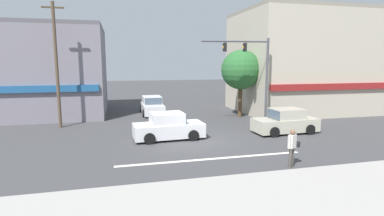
{
  "coord_description": "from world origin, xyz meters",
  "views": [
    {
      "loc": [
        -4.2,
        -16.42,
        4.48
      ],
      "look_at": [
        0.37,
        2.0,
        1.6
      ],
      "focal_mm": 28.0,
      "sensor_mm": 36.0,
      "label": 1
    }
  ],
  "objects": [
    {
      "name": "building_right_corner",
      "position": [
        13.01,
        8.3,
        4.54
      ],
      "size": [
        12.85,
        8.86,
        9.08
      ],
      "color": "#B7AD99",
      "rests_on": "ground"
    },
    {
      "name": "sedan_approaching_near",
      "position": [
        -1.39,
        0.69,
        0.71
      ],
      "size": [
        4.19,
        2.05,
        1.58
      ],
      "color": "silver",
      "rests_on": "ground"
    },
    {
      "name": "street_tree",
      "position": [
        5.62,
        6.51,
        3.89
      ],
      "size": [
        3.23,
        3.23,
        5.53
      ],
      "color": "#4C3823",
      "rests_on": "ground"
    },
    {
      "name": "utility_pole_far_right",
      "position": [
        7.51,
        7.42,
        4.16
      ],
      "size": [
        1.4,
        0.22,
        8.02
      ],
      "color": "brown",
      "rests_on": "ground"
    },
    {
      "name": "lane_marking_stripe",
      "position": [
        0.0,
        -3.5,
        0.0
      ],
      "size": [
        9.0,
        0.24,
        0.01
      ],
      "primitive_type": "cube",
      "color": "silver",
      "rests_on": "ground"
    },
    {
      "name": "sidewalk_curb",
      "position": [
        0.0,
        -8.5,
        0.08
      ],
      "size": [
        40.0,
        5.0,
        0.16
      ],
      "primitive_type": "cube",
      "color": "#9E9993",
      "rests_on": "ground"
    },
    {
      "name": "ground_plane",
      "position": [
        0.0,
        0.0,
        0.0
      ],
      "size": [
        120.0,
        120.0,
        0.0
      ],
      "primitive_type": "plane",
      "color": "#3D3D3F"
    },
    {
      "name": "pedestrian_foreground_with_bag",
      "position": [
        2.99,
        -5.37,
        0.95
      ],
      "size": [
        0.67,
        0.46,
        1.67
      ],
      "color": "#4C4742",
      "rests_on": "ground"
    },
    {
      "name": "sedan_crossing_rightbound",
      "position": [
        6.16,
        0.42,
        0.71
      ],
      "size": [
        4.16,
        2.0,
        1.58
      ],
      "color": "#B7B29E",
      "rests_on": "ground"
    },
    {
      "name": "traffic_light_mast",
      "position": [
        5.27,
        3.37,
        4.18
      ],
      "size": [
        4.87,
        0.69,
        6.2
      ],
      "color": "#47474C",
      "rests_on": "ground"
    },
    {
      "name": "utility_pole_near_left",
      "position": [
        -8.19,
        5.66,
        4.4
      ],
      "size": [
        1.4,
        0.22,
        8.49
      ],
      "color": "brown",
      "rests_on": "ground"
    },
    {
      "name": "sedan_crossing_leftbound",
      "position": [
        -1.35,
        9.57,
        0.71
      ],
      "size": [
        1.92,
        4.12,
        1.58
      ],
      "color": "silver",
      "rests_on": "ground"
    },
    {
      "name": "building_left_block",
      "position": [
        -10.61,
        11.88,
        3.77
      ],
      "size": [
        10.58,
        9.54,
        7.55
      ],
      "color": "slate",
      "rests_on": "ground"
    }
  ]
}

